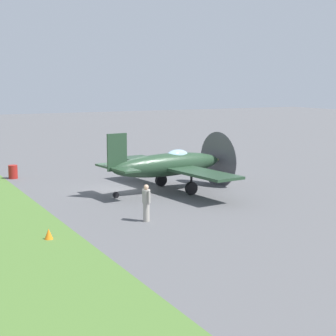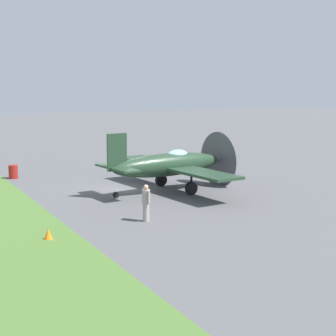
{
  "view_description": "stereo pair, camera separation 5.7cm",
  "coord_description": "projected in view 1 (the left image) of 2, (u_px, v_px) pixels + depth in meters",
  "views": [
    {
      "loc": [
        30.02,
        -12.36,
        6.45
      ],
      "look_at": [
        1.35,
        2.51,
        1.38
      ],
      "focal_mm": 59.7,
      "sensor_mm": 36.0,
      "label": 1
    },
    {
      "loc": [
        30.04,
        -12.31,
        6.45
      ],
      "look_at": [
        1.35,
        2.51,
        1.38
      ],
      "focal_mm": 59.7,
      "sensor_mm": 36.0,
      "label": 2
    }
  ],
  "objects": [
    {
      "name": "ground_crew_chief",
      "position": [
        146.0,
        202.0,
        25.72
      ],
      "size": [
        0.63,
        0.38,
        1.73
      ],
      "rotation": [
        0.0,
        0.0,
        0.06
      ],
      "color": "#9E998E",
      "rests_on": "ground"
    },
    {
      "name": "ground_plane",
      "position": [
        120.0,
        191.0,
        32.95
      ],
      "size": [
        160.0,
        160.0,
        0.0
      ],
      "primitive_type": "plane",
      "color": "#515154"
    },
    {
      "name": "fuel_drum",
      "position": [
        13.0,
        172.0,
        37.08
      ],
      "size": [
        0.6,
        0.6,
        0.9
      ],
      "primitive_type": "cylinder",
      "color": "maroon",
      "rests_on": "ground"
    },
    {
      "name": "airplane_lead",
      "position": [
        170.0,
        165.0,
        32.76
      ],
      "size": [
        10.6,
        8.41,
        3.76
      ],
      "rotation": [
        0.0,
        0.0,
        0.11
      ],
      "color": "#233D28",
      "rests_on": "ground"
    },
    {
      "name": "runway_marker_cone",
      "position": [
        49.0,
        234.0,
        22.91
      ],
      "size": [
        0.36,
        0.36,
        0.44
      ],
      "primitive_type": "cone",
      "color": "orange",
      "rests_on": "ground"
    }
  ]
}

